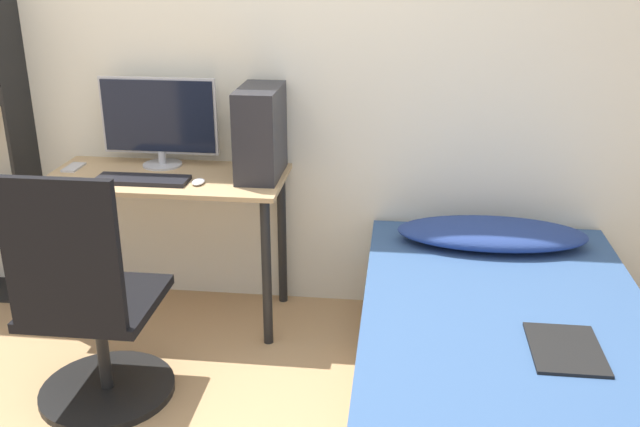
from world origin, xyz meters
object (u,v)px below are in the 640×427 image
bed (505,374)px  keyboard (142,180)px  pc_tower (260,132)px  office_chair (91,321)px  monitor (159,120)px

bed → keyboard: keyboard is taller
keyboard → pc_tower: pc_tower is taller
office_chair → keyboard: 0.75m
office_chair → bed: bearing=1.8°
keyboard → pc_tower: size_ratio=1.03×
monitor → keyboard: 0.34m
office_chair → bed: office_chair is taller
pc_tower → keyboard: bearing=-163.1°
keyboard → monitor: bearing=87.6°
bed → monitor: bearing=151.7°
pc_tower → bed: bearing=-35.2°
bed → pc_tower: 1.50m
keyboard → pc_tower: 0.58m
bed → pc_tower: bearing=144.8°
monitor → keyboard: size_ratio=1.33×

